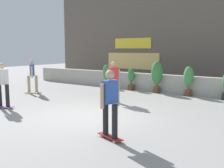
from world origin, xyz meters
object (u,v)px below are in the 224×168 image
potted_plant_0 (106,75)px  potted_plant_3 (188,79)px  potted_plant_2 (157,74)px  skater_by_wall_right (114,80)px  skater_by_wall_left (110,102)px  potted_plant_1 (131,78)px  skater_far_right (32,75)px  skater_foreground (3,83)px

potted_plant_0 → potted_plant_3: (4.77, -0.00, 0.06)m
potted_plant_2 → potted_plant_3: (1.61, -0.00, -0.15)m
skater_by_wall_right → skater_by_wall_left: same height
potted_plant_1 → skater_by_wall_left: (3.50, -6.90, 0.31)m
skater_by_wall_left → skater_far_right: size_ratio=1.00×
potted_plant_3 → potted_plant_1: bearing=180.0°
potted_plant_2 → skater_far_right: (-5.00, -3.72, -0.01)m
potted_plant_0 → skater_foreground: size_ratio=0.78×
skater_by_wall_left → skater_foreground: same height
potted_plant_0 → potted_plant_1: bearing=0.0°
potted_plant_3 → skater_foreground: size_ratio=0.82×
potted_plant_1 → skater_by_wall_right: skater_by_wall_right is taller
potted_plant_0 → potted_plant_1: (1.66, 0.00, -0.10)m
skater_by_wall_left → potted_plant_1: bearing=116.9°
potted_plant_2 → skater_by_wall_right: bearing=-98.5°
potted_plant_1 → potted_plant_3: bearing=-0.0°
potted_plant_0 → potted_plant_1: size_ratio=1.10×
potted_plant_1 → skater_far_right: bearing=-133.2°
skater_by_wall_left → potted_plant_0: bearing=126.8°
skater_foreground → potted_plant_1: bearing=75.3°
skater_by_wall_left → potted_plant_2: bearing=106.2°
potted_plant_1 → potted_plant_3: size_ratio=0.85×
skater_by_wall_right → skater_foreground: (-2.72, -3.28, 0.00)m
potted_plant_3 → skater_by_wall_left: size_ratio=0.82×
potted_plant_2 → skater_foreground: 7.19m
potted_plant_1 → potted_plant_0: bearing=180.0°
skater_by_wall_right → skater_foreground: same height
potted_plant_0 → skater_by_wall_right: 4.15m
skater_by_wall_left → skater_far_right: (-7.00, 3.18, 0.00)m
skater_foreground → skater_by_wall_left: bearing=-5.1°
potted_plant_1 → skater_foreground: skater_foreground is taller
potted_plant_2 → skater_by_wall_right: 3.19m
potted_plant_1 → skater_by_wall_right: 3.34m
potted_plant_1 → skater_foreground: 6.66m
potted_plant_0 → potted_plant_1: 1.66m
potted_plant_1 → skater_by_wall_left: bearing=-63.1°
skater_foreground → skater_far_right: bearing=123.5°
potted_plant_0 → skater_far_right: bearing=-116.3°
skater_foreground → potted_plant_3: bearing=53.2°
potted_plant_3 → skater_by_wall_right: size_ratio=0.82×
skater_by_wall_right → potted_plant_2: bearing=81.5°
potted_plant_0 → skater_far_right: (-1.84, -3.72, 0.21)m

